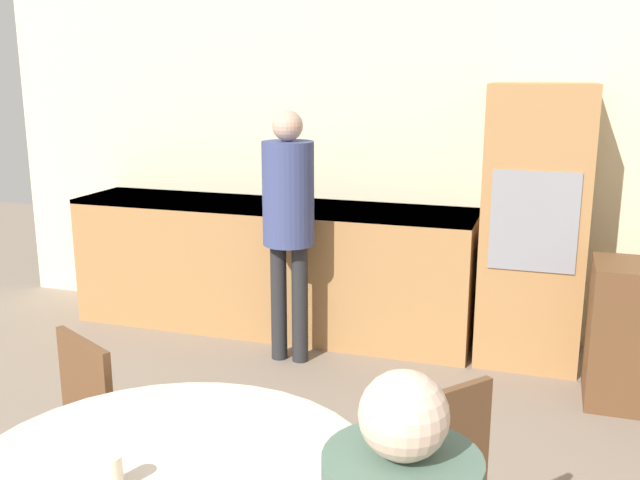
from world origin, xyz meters
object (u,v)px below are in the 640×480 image
oven_unit (534,226)px  cup (111,472)px  person_standing (288,209)px  chair_far_left (65,440)px

oven_unit → cup: 3.29m
cup → person_standing: bearing=100.4°
oven_unit → person_standing: (-1.46, -0.51, 0.11)m
chair_far_left → cup: (0.62, -0.58, 0.32)m
person_standing → cup: 2.69m
chair_far_left → person_standing: 2.12m
chair_far_left → oven_unit: bearing=86.2°
person_standing → oven_unit: bearing=19.2°
cup → chair_far_left: bearing=136.7°
chair_far_left → person_standing: bearing=114.3°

